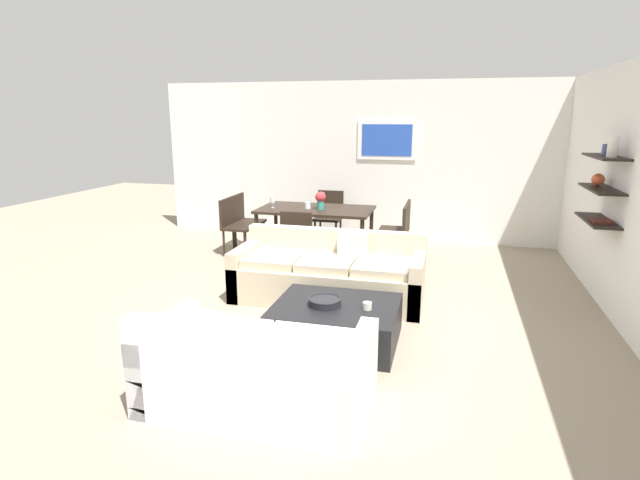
{
  "coord_description": "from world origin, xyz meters",
  "views": [
    {
      "loc": [
        1.26,
        -5.24,
        2.14
      ],
      "look_at": [
        -0.15,
        0.2,
        0.75
      ],
      "focal_mm": 28.49,
      "sensor_mm": 36.0,
      "label": 1
    }
  ],
  "objects_px": {
    "candle_jar": "(367,306)",
    "dining_table": "(316,213)",
    "decorative_bowl": "(325,301)",
    "sofa_beige": "(329,275)",
    "wine_glass_left_near": "(273,200)",
    "centerpiece_vase": "(321,199)",
    "dining_chair_right_far": "(400,225)",
    "dining_chair_foot": "(299,237)",
    "dining_chair_left_near": "(233,223)",
    "dining_chair_head": "(329,213)",
    "coffee_table": "(336,323)",
    "dining_chair_right_near": "(397,232)",
    "wine_glass_foot": "(308,206)",
    "wine_glass_head": "(323,196)",
    "dining_chair_left_far": "(245,217)",
    "loveseat_white": "(256,370)"
  },
  "relations": [
    {
      "from": "dining_chair_left_near",
      "to": "dining_chair_head",
      "type": "height_order",
      "value": "same"
    },
    {
      "from": "dining_chair_left_near",
      "to": "dining_chair_left_far",
      "type": "height_order",
      "value": "same"
    },
    {
      "from": "dining_table",
      "to": "wine_glass_left_near",
      "type": "xyz_separation_m",
      "value": [
        -0.65,
        -0.12,
        0.19
      ]
    },
    {
      "from": "decorative_bowl",
      "to": "coffee_table",
      "type": "bearing_deg",
      "value": 23.35
    },
    {
      "from": "candle_jar",
      "to": "dining_chair_left_far",
      "type": "height_order",
      "value": "dining_chair_left_far"
    },
    {
      "from": "dining_chair_head",
      "to": "wine_glass_left_near",
      "type": "relative_size",
      "value": 5.23
    },
    {
      "from": "wine_glass_left_near",
      "to": "centerpiece_vase",
      "type": "relative_size",
      "value": 0.63
    },
    {
      "from": "decorative_bowl",
      "to": "dining_chair_head",
      "type": "xyz_separation_m",
      "value": [
        -0.89,
        3.88,
        0.08
      ]
    },
    {
      "from": "dining_table",
      "to": "dining_chair_left_far",
      "type": "height_order",
      "value": "dining_chair_left_far"
    },
    {
      "from": "loveseat_white",
      "to": "dining_table",
      "type": "distance_m",
      "value": 4.25
    },
    {
      "from": "dining_chair_head",
      "to": "dining_chair_left_near",
      "type": "bearing_deg",
      "value": -138.52
    },
    {
      "from": "decorative_bowl",
      "to": "dining_chair_left_far",
      "type": "height_order",
      "value": "dining_chair_left_far"
    },
    {
      "from": "dining_table",
      "to": "dining_chair_foot",
      "type": "xyz_separation_m",
      "value": [
        0.0,
        -0.9,
        -0.18
      ]
    },
    {
      "from": "dining_chair_left_far",
      "to": "loveseat_white",
      "type": "bearing_deg",
      "value": -66.33
    },
    {
      "from": "dining_table",
      "to": "dining_chair_right_near",
      "type": "distance_m",
      "value": 1.3
    },
    {
      "from": "decorative_bowl",
      "to": "sofa_beige",
      "type": "bearing_deg",
      "value": 101.5
    },
    {
      "from": "sofa_beige",
      "to": "dining_chair_right_near",
      "type": "xyz_separation_m",
      "value": [
        0.62,
        1.58,
        0.21
      ]
    },
    {
      "from": "dining_table",
      "to": "dining_chair_right_far",
      "type": "distance_m",
      "value": 1.3
    },
    {
      "from": "dining_chair_left_far",
      "to": "wine_glass_foot",
      "type": "relative_size",
      "value": 5.47
    },
    {
      "from": "coffee_table",
      "to": "dining_chair_right_near",
      "type": "relative_size",
      "value": 1.33
    },
    {
      "from": "decorative_bowl",
      "to": "candle_jar",
      "type": "bearing_deg",
      "value": 0.01
    },
    {
      "from": "coffee_table",
      "to": "loveseat_white",
      "type": "bearing_deg",
      "value": -104.81
    },
    {
      "from": "sofa_beige",
      "to": "decorative_bowl",
      "type": "relative_size",
      "value": 6.98
    },
    {
      "from": "candle_jar",
      "to": "dining_table",
      "type": "bearing_deg",
      "value": 113.51
    },
    {
      "from": "decorative_bowl",
      "to": "dining_table",
      "type": "distance_m",
      "value": 3.12
    },
    {
      "from": "dining_chair_foot",
      "to": "wine_glass_foot",
      "type": "distance_m",
      "value": 0.59
    },
    {
      "from": "loveseat_white",
      "to": "decorative_bowl",
      "type": "height_order",
      "value": "loveseat_white"
    },
    {
      "from": "dining_chair_foot",
      "to": "wine_glass_head",
      "type": "distance_m",
      "value": 1.38
    },
    {
      "from": "sofa_beige",
      "to": "decorative_bowl",
      "type": "xyz_separation_m",
      "value": [
        0.24,
        -1.18,
        0.13
      ]
    },
    {
      "from": "dining_chair_right_near",
      "to": "dining_chair_left_near",
      "type": "bearing_deg",
      "value": 180.0
    },
    {
      "from": "coffee_table",
      "to": "candle_jar",
      "type": "distance_m",
      "value": 0.38
    },
    {
      "from": "wine_glass_left_near",
      "to": "wine_glass_head",
      "type": "bearing_deg",
      "value": 40.47
    },
    {
      "from": "decorative_bowl",
      "to": "wine_glass_left_near",
      "type": "relative_size",
      "value": 1.88
    },
    {
      "from": "dining_chair_right_far",
      "to": "centerpiece_vase",
      "type": "xyz_separation_m",
      "value": [
        -1.18,
        -0.27,
        0.4
      ]
    },
    {
      "from": "candle_jar",
      "to": "wine_glass_head",
      "type": "bearing_deg",
      "value": 110.8
    },
    {
      "from": "dining_chair_head",
      "to": "wine_glass_head",
      "type": "xyz_separation_m",
      "value": [
        -0.0,
        -0.47,
        0.37
      ]
    },
    {
      "from": "dining_chair_foot",
      "to": "dining_chair_head",
      "type": "distance_m",
      "value": 1.8
    },
    {
      "from": "loveseat_white",
      "to": "centerpiece_vase",
      "type": "xyz_separation_m",
      "value": [
        -0.57,
        4.13,
        0.61
      ]
    },
    {
      "from": "dining_chair_foot",
      "to": "dining_chair_right_near",
      "type": "bearing_deg",
      "value": 28.13
    },
    {
      "from": "dining_chair_head",
      "to": "wine_glass_foot",
      "type": "xyz_separation_m",
      "value": [
        -0.0,
        -1.33,
        0.36
      ]
    },
    {
      "from": "dining_chair_right_far",
      "to": "centerpiece_vase",
      "type": "height_order",
      "value": "centerpiece_vase"
    },
    {
      "from": "decorative_bowl",
      "to": "dining_chair_right_far",
      "type": "xyz_separation_m",
      "value": [
        0.38,
        3.2,
        0.08
      ]
    },
    {
      "from": "dining_chair_left_far",
      "to": "wine_glass_left_near",
      "type": "relative_size",
      "value": 5.23
    },
    {
      "from": "dining_chair_right_far",
      "to": "dining_chair_foot",
      "type": "xyz_separation_m",
      "value": [
        -1.27,
        -1.12,
        0.0
      ]
    },
    {
      "from": "wine_glass_foot",
      "to": "centerpiece_vase",
      "type": "distance_m",
      "value": 0.4
    },
    {
      "from": "dining_table",
      "to": "dining_chair_left_near",
      "type": "relative_size",
      "value": 1.96
    },
    {
      "from": "coffee_table",
      "to": "dining_chair_head",
      "type": "distance_m",
      "value": 3.97
    },
    {
      "from": "centerpiece_vase",
      "to": "dining_chair_right_far",
      "type": "bearing_deg",
      "value": 12.94
    },
    {
      "from": "dining_chair_right_far",
      "to": "dining_chair_left_near",
      "type": "bearing_deg",
      "value": -170.09
    },
    {
      "from": "candle_jar",
      "to": "wine_glass_left_near",
      "type": "bearing_deg",
      "value": 124.24
    }
  ]
}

